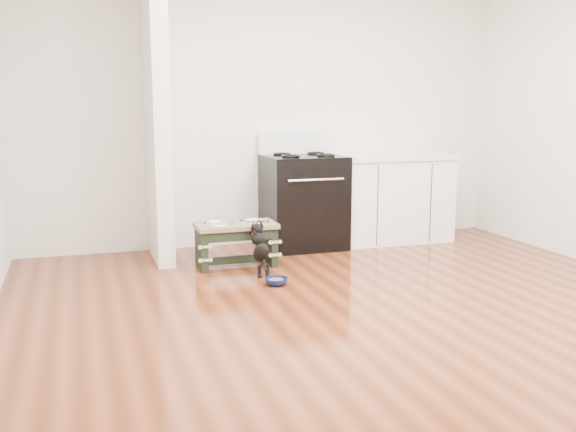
# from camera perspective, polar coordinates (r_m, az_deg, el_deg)

# --- Properties ---
(ground) EXTENTS (5.00, 5.00, 0.00)m
(ground) POSITION_cam_1_polar(r_m,az_deg,el_deg) (4.48, 7.69, -8.72)
(ground) COLOR #4E220E
(ground) RESTS_ON ground
(room_shell) EXTENTS (5.00, 5.00, 5.00)m
(room_shell) POSITION_cam_1_polar(r_m,az_deg,el_deg) (4.25, 8.21, 12.47)
(room_shell) COLOR silver
(room_shell) RESTS_ON ground
(partition_wall) EXTENTS (0.15, 0.80, 2.70)m
(partition_wall) POSITION_cam_1_polar(r_m,az_deg,el_deg) (5.95, -11.60, 9.02)
(partition_wall) COLOR silver
(partition_wall) RESTS_ON ground
(oven_range) EXTENTS (0.76, 0.69, 1.14)m
(oven_range) POSITION_cam_1_polar(r_m,az_deg,el_deg) (6.40, 1.38, 1.43)
(oven_range) COLOR black
(oven_range) RESTS_ON ground
(cabinet_run) EXTENTS (1.24, 0.64, 0.91)m
(cabinet_run) POSITION_cam_1_polar(r_m,az_deg,el_deg) (6.81, 9.12, 1.61)
(cabinet_run) COLOR white
(cabinet_run) RESTS_ON ground
(dog_feeder) EXTENTS (0.71, 0.38, 0.40)m
(dog_feeder) POSITION_cam_1_polar(r_m,az_deg,el_deg) (5.68, -4.63, -1.76)
(dog_feeder) COLOR black
(dog_feeder) RESTS_ON ground
(puppy) EXTENTS (0.12, 0.36, 0.43)m
(puppy) POSITION_cam_1_polar(r_m,az_deg,el_deg) (5.41, -2.52, -2.76)
(puppy) COLOR black
(puppy) RESTS_ON ground
(floor_bowl) EXTENTS (0.19, 0.19, 0.06)m
(floor_bowl) POSITION_cam_1_polar(r_m,az_deg,el_deg) (5.14, -1.05, -5.83)
(floor_bowl) COLOR #0B1850
(floor_bowl) RESTS_ON ground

